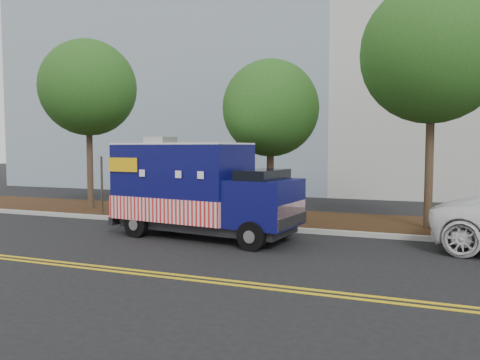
% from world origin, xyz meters
% --- Properties ---
extents(ground, '(120.00, 120.00, 0.00)m').
position_xyz_m(ground, '(0.00, 0.00, 0.00)').
color(ground, black).
rests_on(ground, ground).
extents(curb, '(120.00, 0.18, 0.15)m').
position_xyz_m(curb, '(0.00, 1.40, 0.07)').
color(curb, '#9E9E99').
rests_on(curb, ground).
extents(mulch_strip, '(120.00, 4.00, 0.15)m').
position_xyz_m(mulch_strip, '(0.00, 3.50, 0.07)').
color(mulch_strip, black).
rests_on(mulch_strip, ground).
extents(centerline_near, '(120.00, 0.10, 0.01)m').
position_xyz_m(centerline_near, '(0.00, -4.45, 0.01)').
color(centerline_near, gold).
rests_on(centerline_near, ground).
extents(centerline_far, '(120.00, 0.10, 0.01)m').
position_xyz_m(centerline_far, '(0.00, -4.70, 0.01)').
color(centerline_far, gold).
rests_on(centerline_far, ground).
extents(tree_a, '(4.02, 4.02, 7.25)m').
position_xyz_m(tree_a, '(-6.48, 3.08, 5.22)').
color(tree_a, '#38281C').
rests_on(tree_a, ground).
extents(tree_b, '(3.43, 3.43, 5.83)m').
position_xyz_m(tree_b, '(1.64, 2.77, 4.11)').
color(tree_b, '#38281C').
rests_on(tree_b, ground).
extents(tree_c, '(4.45, 4.45, 7.93)m').
position_xyz_m(tree_c, '(6.90, 2.85, 5.69)').
color(tree_c, '#38281C').
rests_on(tree_c, ground).
extents(sign_post, '(0.06, 0.06, 2.40)m').
position_xyz_m(sign_post, '(-4.71, 1.55, 1.20)').
color(sign_post, '#473828').
rests_on(sign_post, ground).
extents(food_truck, '(6.05, 2.91, 3.07)m').
position_xyz_m(food_truck, '(0.26, -0.37, 1.39)').
color(food_truck, black).
rests_on(food_truck, ground).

